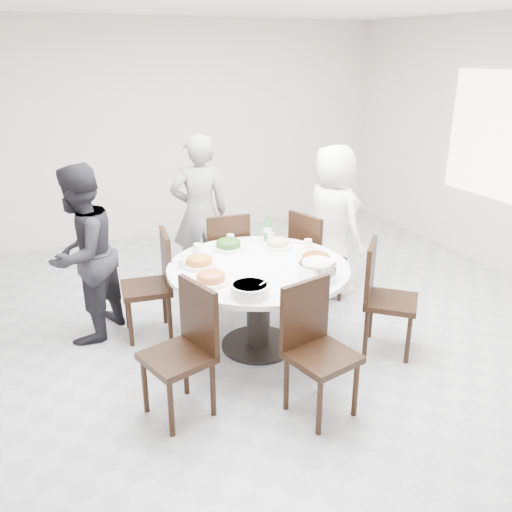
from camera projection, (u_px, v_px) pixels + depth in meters
name	position (u px, v px, depth m)	size (l,w,h in m)	color
floor	(271.00, 323.00, 5.11)	(6.00, 6.00, 0.01)	#A6A6AA
wall_back	(174.00, 131.00, 7.16)	(6.00, 0.01, 2.80)	silver
dining_table	(258.00, 307.00, 4.58)	(1.50, 1.50, 0.75)	white
chair_ne	(317.00, 257.00, 5.40)	(0.42, 0.42, 0.95)	black
chair_n	(224.00, 256.00, 5.41)	(0.42, 0.42, 0.95)	black
chair_nw	(146.00, 286.00, 4.74)	(0.42, 0.42, 0.95)	black
chair_sw	(177.00, 355.00, 3.68)	(0.42, 0.42, 0.95)	black
chair_s	(322.00, 354.00, 3.69)	(0.42, 0.42, 0.95)	black
chair_se	(391.00, 299.00, 4.49)	(0.42, 0.42, 0.95)	black
diner_right	(332.00, 221.00, 5.51)	(0.76, 0.49, 1.55)	white
diner_middle	(200.00, 213.00, 5.62)	(0.60, 0.39, 1.64)	black
diner_left	(82.00, 255.00, 4.61)	(0.75, 0.59, 1.55)	black
dish_greens	(228.00, 245.00, 4.81)	(0.28, 0.28, 0.07)	white
dish_pale	(278.00, 244.00, 4.84)	(0.24, 0.24, 0.07)	white
dish_orange	(199.00, 262.00, 4.42)	(0.28, 0.28, 0.07)	white
dish_redbrown	(316.00, 260.00, 4.48)	(0.30, 0.30, 0.07)	white
dish_tofu	(211.00, 279.00, 4.11)	(0.28, 0.28, 0.07)	white
rice_bowl	(317.00, 271.00, 4.18)	(0.30, 0.30, 0.13)	silver
soup_bowl	(250.00, 290.00, 3.90)	(0.28, 0.28, 0.09)	white
beverage_bottle	(268.00, 228.00, 4.99)	(0.07, 0.07, 0.25)	#2D7030
tea_cups	(229.00, 238.00, 4.99)	(0.07, 0.07, 0.08)	white
chopsticks	(230.00, 240.00, 5.03)	(0.24, 0.04, 0.01)	tan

